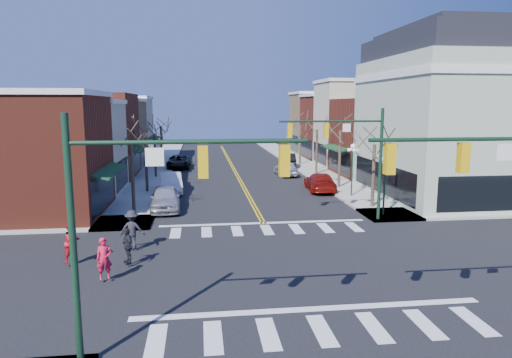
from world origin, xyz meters
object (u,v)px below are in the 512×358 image
object	(u,v)px
car_right_far	(287,160)
pedestrian_dark_a	(128,246)
victorian_corner	(457,114)
car_left_near	(165,198)
pedestrian_red_b	(72,242)
car_right_near	(320,182)
car_left_mid	(171,183)
pedestrian_dark_b	(132,229)
lamppost_midblock	(352,161)
car_right_mid	(286,168)
car_left_far	(179,162)
lamppost_corner	(385,173)
pedestrian_red_a	(104,258)

from	to	relation	value
car_right_far	pedestrian_dark_a	size ratio (longest dim) A/B	3.14
victorian_corner	car_left_near	distance (m)	23.73
car_right_far	car_left_near	bearing A→B (deg)	65.66
victorian_corner	pedestrian_red_b	size ratio (longest dim) A/B	7.49
car_left_near	pedestrian_red_b	size ratio (longest dim) A/B	2.66
car_right_near	pedestrian_dark_a	size ratio (longest dim) A/B	3.24
car_left_mid	pedestrian_dark_a	bearing A→B (deg)	-98.58
pedestrian_dark_b	car_left_mid	bearing A→B (deg)	-86.89
lamppost_midblock	car_left_mid	world-z (taller)	lamppost_midblock
car_right_mid	car_left_far	bearing A→B (deg)	-34.49
car_right_near	car_right_mid	distance (m)	8.99
car_left_far	pedestrian_red_b	world-z (taller)	pedestrian_red_b
car_right_near	pedestrian_dark_b	size ratio (longest dim) A/B	2.76
lamppost_midblock	pedestrian_red_b	world-z (taller)	lamppost_midblock
car_left_far	car_right_far	size ratio (longest dim) A/B	1.06
car_left_far	victorian_corner	bearing A→B (deg)	-39.79
victorian_corner	lamppost_corner	xyz separation A→B (m)	(-8.30, -6.00, -3.70)
car_left_mid	car_left_far	distance (m)	15.06
lamppost_midblock	pedestrian_dark_a	distance (m)	21.06
car_left_mid	pedestrian_red_a	distance (m)	19.97
car_left_near	pedestrian_dark_b	distance (m)	9.06
car_right_near	lamppost_corner	bearing A→B (deg)	105.40
car_right_near	pedestrian_dark_b	xyz separation A→B (m)	(-13.81, -14.80, 0.34)
car_left_far	lamppost_corner	bearing A→B (deg)	-59.60
victorian_corner	lamppost_midblock	distance (m)	9.10
car_left_near	car_right_mid	xyz separation A→B (m)	(11.45, 14.69, -0.08)
car_right_far	pedestrian_red_b	distance (m)	35.68
lamppost_corner	pedestrian_red_a	bearing A→B (deg)	-149.56
car_right_far	pedestrian_red_b	bearing A→B (deg)	70.10
car_left_far	pedestrian_dark_b	world-z (taller)	pedestrian_dark_b
car_left_mid	pedestrian_dark_b	world-z (taller)	pedestrian_dark_b
lamppost_midblock	car_left_near	size ratio (longest dim) A/B	0.86
victorian_corner	car_right_mid	xyz separation A→B (m)	(-11.45, 12.40, -5.87)
car_left_near	pedestrian_red_b	world-z (taller)	pedestrian_red_b
lamppost_midblock	car_right_near	world-z (taller)	lamppost_midblock
car_right_mid	car_left_mid	bearing A→B (deg)	32.12
lamppost_corner	car_right_far	xyz separation A→B (m)	(-1.80, 24.58, -2.10)
car_left_far	pedestrian_red_a	distance (m)	35.00
victorian_corner	lamppost_corner	distance (m)	10.89
car_left_far	car_right_mid	distance (m)	13.45
car_left_far	pedestrian_dark_b	distance (m)	30.77
pedestrian_red_a	car_left_mid	bearing A→B (deg)	66.97
car_left_near	car_left_far	xyz separation A→B (m)	(0.00, 21.75, -0.09)
car_right_mid	pedestrian_red_a	xyz separation A→B (m)	(-13.02, -27.91, 0.26)
lamppost_corner	pedestrian_dark_b	xyz separation A→B (m)	(-15.61, -5.29, -1.84)
car_left_far	pedestrian_red_b	size ratio (longest dim) A/B	2.91
lamppost_midblock	car_left_mid	distance (m)	15.26
car_left_mid	victorian_corner	bearing A→B (deg)	-16.61
car_right_far	pedestrian_dark_b	world-z (taller)	pedestrian_dark_b
car_left_far	car_right_near	distance (m)	20.45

